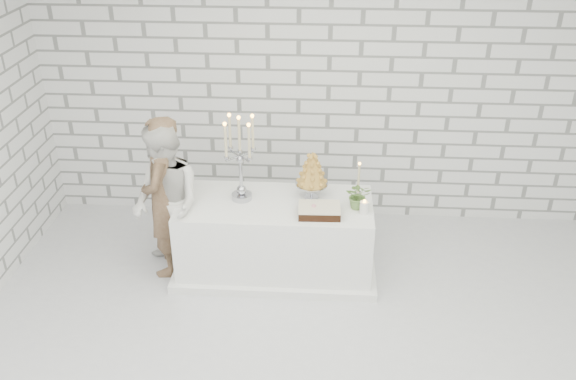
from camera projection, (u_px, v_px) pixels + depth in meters
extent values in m
cube|color=silver|center=(320.00, 374.00, 4.80)|extent=(6.00, 5.00, 0.01)
cube|color=white|center=(329.00, 86.00, 6.27)|extent=(6.00, 0.01, 3.00)
cube|color=white|center=(275.00, 237.00, 5.84)|extent=(1.80, 0.80, 0.75)
imported|color=brown|center=(163.00, 197.00, 5.67)|extent=(0.39, 0.58, 1.58)
imported|color=silver|center=(167.00, 203.00, 5.62)|extent=(0.91, 0.94, 1.53)
cube|color=black|center=(319.00, 210.00, 5.46)|extent=(0.38, 0.28, 0.08)
cylinder|color=white|center=(364.00, 208.00, 5.46)|extent=(0.08, 0.08, 0.12)
cylinder|color=beige|center=(359.00, 180.00, 5.72)|extent=(0.07, 0.07, 0.32)
imported|color=#468338|center=(358.00, 195.00, 5.52)|extent=(0.23, 0.20, 0.25)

